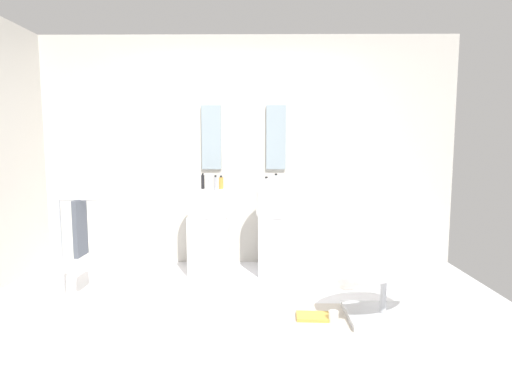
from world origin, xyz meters
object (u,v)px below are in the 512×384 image
at_px(pedestal_sink_right, 277,230).
at_px(lounge_chair, 384,277).
at_px(magazine_ochre, 315,317).
at_px(soap_bottle_amber, 221,183).
at_px(towel_rack, 77,230).
at_px(soap_bottle_clear, 276,182).
at_px(soap_bottle_black, 203,182).
at_px(soap_bottle_white, 266,184).
at_px(coffee_mug, 333,317).
at_px(pedestal_sink_left, 208,229).
at_px(soap_bottle_grey, 216,184).

bearing_deg(pedestal_sink_right, lounge_chair, -57.44).
relative_size(magazine_ochre, soap_bottle_amber, 1.97).
xyz_separation_m(pedestal_sink_right, towel_rack, (-1.79, -0.81, 0.16)).
relative_size(pedestal_sink_right, soap_bottle_clear, 5.95).
bearing_deg(soap_bottle_black, soap_bottle_white, -9.19).
distance_m(coffee_mug, soap_bottle_amber, 1.94).
relative_size(magazine_ochre, coffee_mug, 3.32).
xyz_separation_m(pedestal_sink_right, soap_bottle_amber, (-0.60, 0.09, 0.50)).
bearing_deg(pedestal_sink_right, coffee_mug, -73.41).
bearing_deg(pedestal_sink_right, soap_bottle_clear, 93.77).
xyz_separation_m(towel_rack, soap_bottle_white, (1.67, 0.81, 0.33)).
distance_m(towel_rack, soap_bottle_black, 1.39).
bearing_deg(magazine_ochre, lounge_chair, 2.40).
distance_m(magazine_ochre, soap_bottle_black, 1.95).
xyz_separation_m(towel_rack, soap_bottle_amber, (1.18, 0.91, 0.34)).
distance_m(pedestal_sink_left, magazine_ochre, 1.64).
relative_size(pedestal_sink_left, coffee_mug, 11.47).
distance_m(coffee_mug, soap_bottle_white, 1.66).
relative_size(pedestal_sink_left, soap_bottle_amber, 6.79).
height_order(towel_rack, soap_bottle_amber, soap_bottle_amber).
xyz_separation_m(coffee_mug, soap_bottle_white, (-0.50, 1.30, 0.91)).
distance_m(magazine_ochre, soap_bottle_grey, 1.74).
relative_size(pedestal_sink_right, towel_rack, 1.05).
distance_m(pedestal_sink_left, soap_bottle_white, 0.79).
bearing_deg(soap_bottle_amber, lounge_chair, -43.63).
xyz_separation_m(coffee_mug, soap_bottle_amber, (-0.99, 1.39, 0.91)).
height_order(pedestal_sink_left, coffee_mug, pedestal_sink_left).
relative_size(lounge_chair, soap_bottle_grey, 6.61).
xyz_separation_m(soap_bottle_amber, soap_bottle_grey, (-0.04, -0.17, 0.01)).
distance_m(pedestal_sink_right, soap_bottle_clear, 0.52).
distance_m(pedestal_sink_right, soap_bottle_grey, 0.82).
xyz_separation_m(pedestal_sink_left, soap_bottle_grey, (0.09, -0.08, 0.50)).
bearing_deg(soap_bottle_grey, soap_bottle_black, 129.81).
height_order(soap_bottle_black, soap_bottle_grey, soap_bottle_black).
xyz_separation_m(towel_rack, soap_bottle_grey, (1.14, 0.73, 0.34)).
height_order(lounge_chair, magazine_ochre, lounge_chair).
distance_m(magazine_ochre, soap_bottle_clear, 1.66).
xyz_separation_m(pedestal_sink_left, soap_bottle_clear, (0.73, 0.11, 0.51)).
distance_m(pedestal_sink_right, coffee_mug, 1.42).
distance_m(soap_bottle_black, soap_bottle_white, 0.70).
xyz_separation_m(soap_bottle_clear, soap_bottle_grey, (-0.64, -0.19, -0.00)).
relative_size(pedestal_sink_left, towel_rack, 1.05).
bearing_deg(soap_bottle_black, lounge_chair, -40.12).
bearing_deg(magazine_ochre, soap_bottle_amber, 125.93).
height_order(pedestal_sink_right, soap_bottle_black, soap_bottle_black).
relative_size(pedestal_sink_left, lounge_chair, 0.93).
relative_size(soap_bottle_white, soap_bottle_grey, 0.88).
height_order(soap_bottle_black, soap_bottle_amber, soap_bottle_black).
height_order(pedestal_sink_left, soap_bottle_clear, soap_bottle_clear).
distance_m(lounge_chair, magazine_ochre, 0.62).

